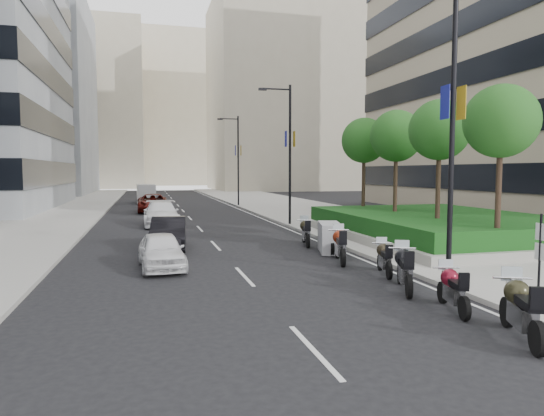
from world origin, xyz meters
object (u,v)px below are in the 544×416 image
object	(u,v)px
lamp_post_0	(448,120)
delivery_van	(146,194)
motorcycle_6	(306,232)
car_c	(161,214)
motorcycle_1	(452,289)
motorcycle_2	(404,269)
motorcycle_4	(340,245)
motorcycle_5	(330,238)
lamp_post_1	(288,147)
lamp_post_2	(237,156)
car_a	(161,251)
motorcycle_0	(521,309)
car_b	(169,233)
car_d	(153,203)
parking_sign	(540,255)
motorcycle_3	(384,258)

from	to	relation	value
lamp_post_0	delivery_van	xyz separation A→B (m)	(-8.82, 42.84, -4.09)
motorcycle_6	car_c	size ratio (longest dim) A/B	0.43
motorcycle_1	motorcycle_2	distance (m)	2.22
motorcycle_2	motorcycle_1	bearing A→B (deg)	-155.89
motorcycle_4	motorcycle_5	size ratio (longest dim) A/B	1.05
lamp_post_1	motorcycle_6	world-z (taller)	lamp_post_1
lamp_post_2	car_c	size ratio (longest dim) A/B	1.66
motorcycle_6	car_a	xyz separation A→B (m)	(-6.89, -3.95, 0.03)
lamp_post_2	motorcycle_6	xyz separation A→B (m)	(-1.42, -25.94, -4.44)
motorcycle_1	motorcycle_6	size ratio (longest dim) A/B	0.88
lamp_post_1	car_c	distance (m)	9.27
motorcycle_2	motorcycle_5	bearing A→B (deg)	19.18
motorcycle_1	delivery_van	bearing A→B (deg)	24.44
motorcycle_0	car_a	xyz separation A→B (m)	(-7.10, 9.61, 0.00)
car_a	car_b	bearing A→B (deg)	80.49
lamp_post_1	lamp_post_0	bearing A→B (deg)	-90.00
car_a	motorcycle_1	bearing A→B (deg)	-50.26
motorcycle_0	motorcycle_6	size ratio (longest dim) A/B	0.99
lamp_post_1	motorcycle_1	distance (m)	19.87
car_a	motorcycle_4	bearing A→B (deg)	-8.06
motorcycle_1	car_d	world-z (taller)	car_d
lamp_post_0	parking_sign	xyz separation A→B (m)	(0.66, -3.00, -3.61)
motorcycle_6	car_c	bearing A→B (deg)	44.27
motorcycle_2	car_a	bearing A→B (deg)	74.84
motorcycle_1	car_d	distance (m)	33.36
motorcycle_3	car_d	xyz separation A→B (m)	(-7.32, 28.23, 0.23)
lamp_post_1	car_a	distance (m)	15.16
motorcycle_0	motorcycle_3	xyz separation A→B (m)	(0.29, 6.59, -0.10)
motorcycle_5	car_c	xyz separation A→B (m)	(-6.80, 12.53, 0.14)
lamp_post_0	motorcycle_0	size ratio (longest dim) A/B	3.89
parking_sign	motorcycle_6	bearing A→B (deg)	99.78
motorcycle_5	motorcycle_6	world-z (taller)	motorcycle_5
motorcycle_4	delivery_van	world-z (taller)	delivery_van
lamp_post_2	parking_sign	world-z (taller)	lamp_post_2
motorcycle_0	car_b	bearing A→B (deg)	48.12
motorcycle_6	delivery_van	bearing A→B (deg)	24.43
motorcycle_4	motorcycle_6	xyz separation A→B (m)	(0.10, 4.49, -0.03)
motorcycle_4	car_c	world-z (taller)	car_c
motorcycle_5	car_a	bearing A→B (deg)	117.97
motorcycle_0	delivery_van	bearing A→B (deg)	32.03
lamp_post_1	motorcycle_0	bearing A→B (deg)	-93.22
lamp_post_0	motorcycle_4	xyz separation A→B (m)	(-1.52, 4.58, -4.41)
motorcycle_2	motorcycle_0	bearing A→B (deg)	-155.64
motorcycle_1	lamp_post_2	bearing A→B (deg)	12.98
motorcycle_3	car_a	world-z (taller)	car_a
parking_sign	car_a	bearing A→B (deg)	137.87
car_a	car_b	xyz separation A→B (m)	(0.47, 4.47, 0.07)
car_b	car_d	xyz separation A→B (m)	(-0.40, 20.74, 0.06)
motorcycle_3	car_d	size ratio (longest dim) A/B	0.36
motorcycle_0	motorcycle_2	bearing A→B (deg)	25.42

